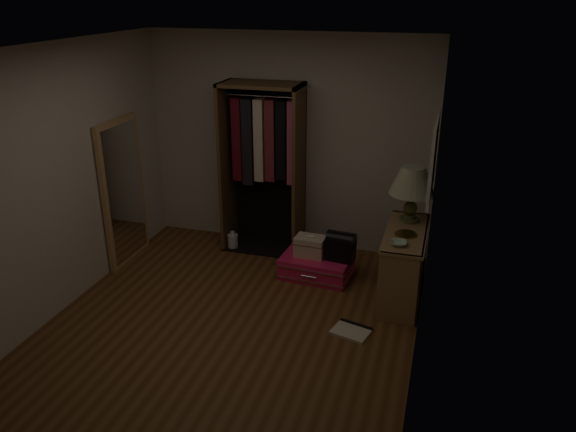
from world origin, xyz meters
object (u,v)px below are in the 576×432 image
(pink_suitcase, at_px, (317,265))
(table_lamp, at_px, (413,182))
(console_bookshelf, at_px, (404,261))
(floor_mirror, at_px, (123,192))
(black_bag, at_px, (341,245))
(white_jug, at_px, (233,241))
(open_wardrobe, at_px, (264,156))
(train_case, at_px, (310,246))

(pink_suitcase, height_order, table_lamp, table_lamp)
(console_bookshelf, xyz_separation_m, floor_mirror, (-3.24, -0.05, 0.46))
(floor_mirror, xyz_separation_m, black_bag, (2.54, 0.20, -0.44))
(pink_suitcase, bearing_deg, white_jug, 166.03)
(console_bookshelf, relative_size, white_jug, 4.91)
(table_lamp, bearing_deg, open_wardrobe, 165.12)
(console_bookshelf, height_order, pink_suitcase, console_bookshelf)
(floor_mirror, xyz_separation_m, pink_suitcase, (2.27, 0.21, -0.73))
(console_bookshelf, distance_m, open_wardrobe, 2.08)
(table_lamp, bearing_deg, pink_suitcase, -174.66)
(black_bag, bearing_deg, open_wardrobe, 158.88)
(floor_mirror, height_order, pink_suitcase, floor_mirror)
(open_wardrobe, height_order, table_lamp, open_wardrobe)
(table_lamp, height_order, white_jug, table_lamp)
(white_jug, bearing_deg, train_case, -19.87)
(open_wardrobe, distance_m, train_case, 1.25)
(pink_suitcase, bearing_deg, open_wardrobe, 149.51)
(console_bookshelf, distance_m, table_lamp, 0.83)
(floor_mirror, relative_size, table_lamp, 2.85)
(pink_suitcase, relative_size, train_case, 2.35)
(pink_suitcase, height_order, train_case, train_case)
(floor_mirror, relative_size, pink_suitcase, 2.05)
(console_bookshelf, xyz_separation_m, table_lamp, (0.01, 0.25, 0.80))
(floor_mirror, height_order, white_jug, floor_mirror)
(pink_suitcase, relative_size, table_lamp, 1.39)
(open_wardrobe, height_order, train_case, open_wardrobe)
(floor_mirror, distance_m, white_jug, 1.46)
(console_bookshelf, distance_m, black_bag, 0.72)
(table_lamp, bearing_deg, console_bookshelf, -91.31)
(open_wardrobe, xyz_separation_m, train_case, (0.73, -0.57, -0.84))
(pink_suitcase, xyz_separation_m, white_jug, (-1.18, 0.39, -0.02))
(console_bookshelf, xyz_separation_m, open_wardrobe, (-1.78, 0.72, 0.80))
(floor_mirror, bearing_deg, white_jug, 28.80)
(train_case, bearing_deg, pink_suitcase, 7.44)
(black_bag, height_order, white_jug, black_bag)
(floor_mirror, bearing_deg, console_bookshelf, 0.87)
(floor_mirror, bearing_deg, train_case, 5.30)
(console_bookshelf, distance_m, train_case, 1.06)
(floor_mirror, height_order, black_bag, floor_mirror)
(console_bookshelf, distance_m, pink_suitcase, 1.02)
(black_bag, relative_size, table_lamp, 0.56)
(train_case, height_order, table_lamp, table_lamp)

